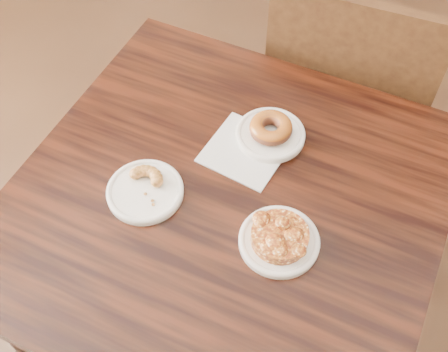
% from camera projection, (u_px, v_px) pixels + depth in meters
% --- Properties ---
extents(cafe_table, '(1.02, 1.02, 0.75)m').
position_uv_depth(cafe_table, '(226.00, 278.00, 1.45)').
color(cafe_table, black).
rests_on(cafe_table, floor).
extents(chair_far, '(0.55, 0.55, 0.90)m').
position_uv_depth(chair_far, '(351.00, 85.00, 1.76)').
color(chair_far, black).
rests_on(chair_far, floor).
extents(napkin, '(0.20, 0.20, 0.00)m').
position_uv_depth(napkin, '(246.00, 150.00, 1.21)').
color(napkin, silver).
rests_on(napkin, cafe_table).
extents(plate_donut, '(0.15, 0.15, 0.01)m').
position_uv_depth(plate_donut, '(270.00, 135.00, 1.23)').
color(plate_donut, white).
rests_on(plate_donut, napkin).
extents(plate_cruller, '(0.16, 0.16, 0.01)m').
position_uv_depth(plate_cruller, '(145.00, 192.00, 1.15)').
color(plate_cruller, white).
rests_on(plate_cruller, cafe_table).
extents(plate_fritter, '(0.16, 0.16, 0.01)m').
position_uv_depth(plate_fritter, '(279.00, 241.00, 1.08)').
color(plate_fritter, white).
rests_on(plate_fritter, cafe_table).
extents(glazed_donut, '(0.09, 0.09, 0.03)m').
position_uv_depth(glazed_donut, '(271.00, 128.00, 1.21)').
color(glazed_donut, maroon).
rests_on(glazed_donut, plate_donut).
extents(apple_fritter, '(0.15, 0.15, 0.04)m').
position_uv_depth(apple_fritter, '(280.00, 235.00, 1.06)').
color(apple_fritter, '#4B1708').
rests_on(apple_fritter, plate_fritter).
extents(cruller_fragment, '(0.09, 0.09, 0.02)m').
position_uv_depth(cruller_fragment, '(144.00, 187.00, 1.13)').
color(cruller_fragment, brown).
rests_on(cruller_fragment, plate_cruller).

